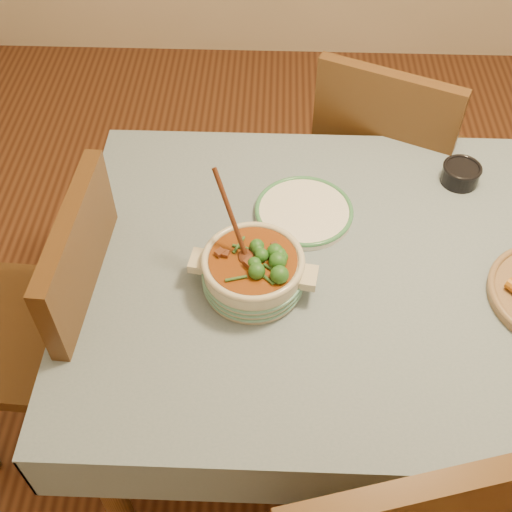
{
  "coord_description": "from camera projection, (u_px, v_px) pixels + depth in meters",
  "views": [
    {
      "loc": [
        -0.32,
        -1.06,
        2.02
      ],
      "look_at": [
        -0.36,
        -0.04,
        0.84
      ],
      "focal_mm": 45.0,
      "sensor_mm": 36.0,
      "label": 1
    }
  ],
  "objects": [
    {
      "name": "dining_table",
      "position": [
        391.0,
        291.0,
        1.71
      ],
      "size": [
        1.68,
        1.08,
        0.76
      ],
      "color": "brown",
      "rests_on": "floor"
    },
    {
      "name": "stew_casserole",
      "position": [
        253.0,
        269.0,
        1.56
      ],
      "size": [
        0.32,
        0.28,
        0.3
      ],
      "rotation": [
        0.0,
        0.0,
        -0.16
      ],
      "color": "beige",
      "rests_on": "dining_table"
    },
    {
      "name": "chair_far",
      "position": [
        384.0,
        161.0,
        2.23
      ],
      "size": [
        0.59,
        0.59,
        0.97
      ],
      "rotation": [
        0.0,
        0.0,
        2.72
      ],
      "color": "#55371A",
      "rests_on": "floor"
    },
    {
      "name": "condiment_bowl",
      "position": [
        461.0,
        173.0,
        1.83
      ],
      "size": [
        0.13,
        0.13,
        0.06
      ],
      "rotation": [
        0.0,
        0.0,
        0.2
      ],
      "color": "black",
      "rests_on": "dining_table"
    },
    {
      "name": "chair_left",
      "position": [
        59.0,
        323.0,
        1.77
      ],
      "size": [
        0.49,
        0.49,
        0.99
      ],
      "rotation": [
        0.0,
        0.0,
        -1.63
      ],
      "color": "#55371A",
      "rests_on": "floor"
    },
    {
      "name": "white_plate",
      "position": [
        304.0,
        211.0,
        1.76
      ],
      "size": [
        0.28,
        0.28,
        0.02
      ],
      "rotation": [
        0.0,
        0.0,
        -0.04
      ],
      "color": "white",
      "rests_on": "dining_table"
    },
    {
      "name": "floor",
      "position": [
        360.0,
        409.0,
        2.21
      ],
      "size": [
        4.5,
        4.5,
        0.0
      ],
      "primitive_type": "plane",
      "color": "#462314",
      "rests_on": "ground"
    }
  ]
}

